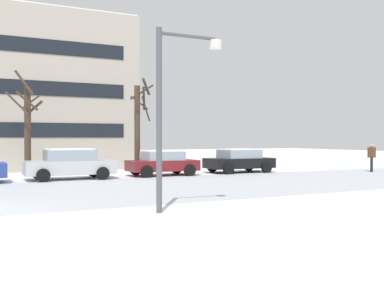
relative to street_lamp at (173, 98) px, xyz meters
The scene contains 8 objects.
street_lamp is the anchor object (origin of this frame).
parked_car_silver 11.67m from the street_lamp, 92.42° to the left, with size 4.37×2.17×1.54m.
parked_car_maroon 12.55m from the street_lamp, 68.37° to the left, with size 3.83×2.05×1.39m.
parked_car_black 15.17m from the street_lamp, 50.33° to the left, with size 4.04×2.20×1.42m.
pedestrian_crossing 19.05m from the street_lamp, 25.94° to the left, with size 0.46×0.45×1.72m.
tree_far_left 14.70m from the street_lamp, 98.26° to the left, with size 1.99×1.99×5.69m.
tree_far_mid 13.75m from the street_lamp, 74.06° to the left, with size 1.63×1.90×5.44m.
building_far_left 22.08m from the street_lamp, 90.84° to the left, with size 11.33×9.56×10.28m.
Camera 1 is at (0.09, -13.94, 2.07)m, focal length 42.72 mm.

